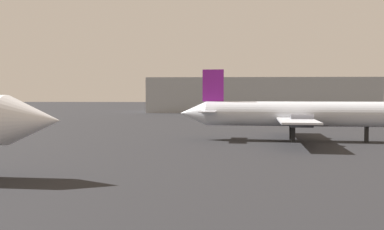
{
  "coord_description": "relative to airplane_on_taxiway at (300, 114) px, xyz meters",
  "views": [
    {
      "loc": [
        -0.24,
        -6.03,
        5.75
      ],
      "look_at": [
        -3.07,
        47.17,
        3.11
      ],
      "focal_mm": 39.57,
      "sensor_mm": 36.0,
      "label": 1
    }
  ],
  "objects": [
    {
      "name": "airplane_on_taxiway",
      "position": [
        0.0,
        0.0,
        0.0
      ],
      "size": [
        30.3,
        22.41,
        8.82
      ],
      "rotation": [
        0.0,
        0.0,
        -0.09
      ],
      "color": "silver",
      "rests_on": "ground_plane"
    },
    {
      "name": "terminal_building",
      "position": [
        4.11,
        86.98,
        2.12
      ],
      "size": [
        71.01,
        22.55,
        10.86
      ],
      "primitive_type": "cube",
      "color": "#999EA3",
      "rests_on": "ground_plane"
    }
  ]
}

